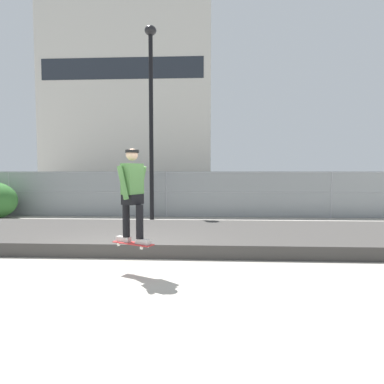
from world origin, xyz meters
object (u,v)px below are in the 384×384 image
street_lamp (151,102)px  parked_car_near (100,192)px  skater (132,190)px  skateboard (133,244)px

street_lamp → parked_car_near: street_lamp is taller
skater → parked_car_near: skater is taller
street_lamp → parked_car_near: 6.04m
skateboard → street_lamp: (-0.85, 6.80, 3.93)m
parked_car_near → street_lamp: bearing=-47.9°
street_lamp → skateboard: bearing=-82.9°
skater → parked_car_near: 11.16m
skateboard → parked_car_near: (-4.08, 10.37, 0.27)m
skateboard → parked_car_near: size_ratio=0.18×
skateboard → skater: (0.00, 0.00, 0.95)m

